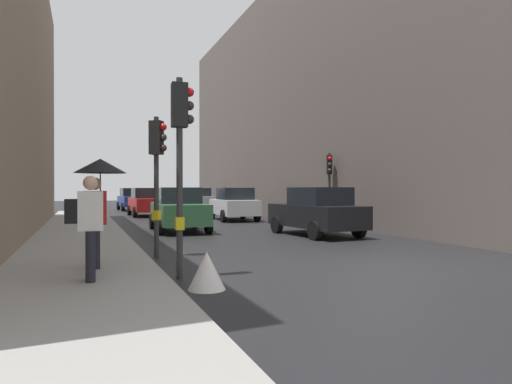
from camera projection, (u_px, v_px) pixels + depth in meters
ground_plane at (375, 266)px, 9.98m from camera, size 120.00×120.00×0.00m
sidewalk_kerb at (81, 244)px, 13.41m from camera, size 2.96×40.00×0.16m
building_facade_right at (352, 108)px, 29.75m from camera, size 12.00×34.49×14.00m
traffic_light_near_left at (181, 140)px, 8.64m from camera, size 0.44×0.26×3.82m
traffic_light_mid_street at (329, 176)px, 20.16m from camera, size 0.34×0.45×3.30m
traffic_light_near_right at (157, 160)px, 11.32m from camera, size 0.44×0.39×3.51m
traffic_light_far_median at (181, 178)px, 31.96m from camera, size 0.25×0.43×3.57m
car_silver_hatchback at (197, 199)px, 35.60m from camera, size 2.08×4.23×1.76m
car_red_sedan at (147, 202)px, 28.41m from camera, size 2.10×4.24×1.76m
car_white_compact at (234, 204)px, 24.58m from camera, size 2.19×4.29×1.76m
car_green_estate at (179, 209)px, 18.29m from camera, size 2.13×4.26×1.76m
car_dark_suv at (317, 211)px, 16.59m from camera, size 2.26×4.32×1.76m
car_blue_van at (132, 199)px, 36.10m from camera, size 2.19×4.29×1.76m
pedestrian_with_umbrella at (99, 182)px, 8.86m from camera, size 1.00×1.00×2.14m
pedestrian_with_black_backpack at (88, 222)px, 7.59m from camera, size 0.61×0.36×1.77m
warning_sign_triangle at (207, 271)px, 7.69m from camera, size 0.64×0.64×0.65m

